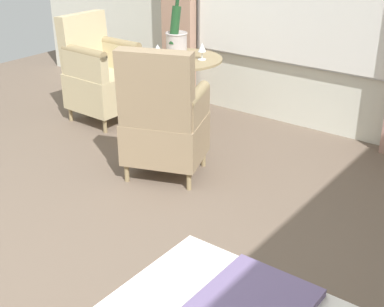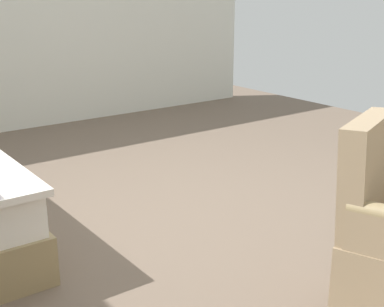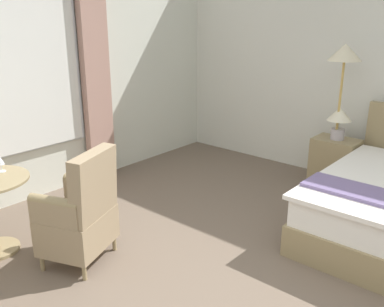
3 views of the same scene
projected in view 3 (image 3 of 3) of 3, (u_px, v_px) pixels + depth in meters
The scene contains 5 objects.
nightstand at pixel (334, 164), 5.11m from camera, with size 0.53×0.36×0.61m.
bedside_lamp at pixel (339, 118), 4.93m from camera, with size 0.28×0.28×0.38m.
floor_lamp_brass at pixel (344, 67), 4.73m from camera, with size 0.37×0.37×1.70m.
wine_glass_near_edge at pixel (0, 161), 3.74m from camera, with size 0.07×0.07×0.14m.
armchair_by_window at pixel (81, 214), 3.53m from camera, with size 0.67×0.69×1.00m.
Camera 3 is at (1.19, -2.00, 2.03)m, focal length 40.00 mm.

